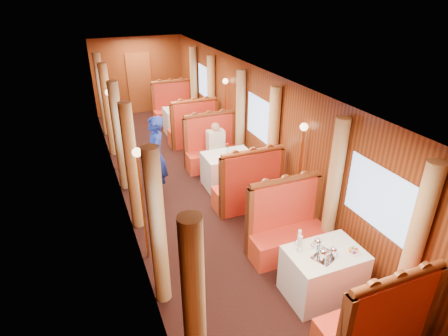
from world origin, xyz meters
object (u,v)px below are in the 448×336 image
banquette_far_aft (174,109)px  rose_vase_far (183,103)px  banquette_near_fwd (374,325)px  banquette_mid_aft (212,150)px  steward (156,157)px  table_near (323,273)px  teapot_left (323,256)px  passenger (216,142)px  banquette_near_aft (286,231)px  table_mid (228,170)px  banquette_far_fwd (193,130)px  fruit_plate (353,251)px  teapot_right (333,253)px  teapot_back (317,246)px  tea_tray (325,257)px  table_far (183,121)px  banquette_mid_fwd (248,189)px  rose_vase_mid (227,146)px

banquette_far_aft → rose_vase_far: (0.03, -1.02, 0.50)m
banquette_near_fwd → banquette_far_aft: bearing=90.0°
banquette_near_fwd → rose_vase_far: bearing=89.8°
banquette_mid_aft → steward: steward is taller
table_near → banquette_near_fwd: 1.02m
banquette_mid_aft → teapot_left: (-0.16, -4.64, 0.40)m
banquette_mid_aft → banquette_far_aft: size_ratio=1.00×
banquette_near_fwd → passenger: banquette_near_fwd is taller
banquette_near_aft → table_mid: size_ratio=1.28×
table_near → banquette_near_aft: banquette_near_aft is taller
banquette_near_fwd → rose_vase_far: banquette_near_fwd is taller
banquette_near_fwd → banquette_far_fwd: bearing=90.0°
banquette_near_aft → fruit_plate: (0.34, -1.16, 0.35)m
banquette_far_aft → teapot_right: (0.02, -8.13, 0.39)m
banquette_far_aft → steward: size_ratio=0.77×
table_near → teapot_back: size_ratio=5.86×
banquette_near_aft → tea_tray: bearing=-94.1°
table_near → table_far: bearing=90.0°
table_far → rose_vase_far: rose_vase_far is taller
banquette_near_aft → steward: size_ratio=0.77×
banquette_mid_aft → rose_vase_far: bearing=89.2°
teapot_left → banquette_mid_aft: bearing=95.7°
table_near → table_far: same height
table_mid → teapot_right: size_ratio=6.80×
table_mid → passenger: (-0.00, 0.73, 0.37)m
table_mid → teapot_left: size_ratio=5.92×
banquette_far_aft → passenger: size_ratio=1.76×
fruit_plate → passenger: passenger is taller
banquette_mid_aft → table_far: 2.49m
table_far → teapot_back: (-0.09, -6.91, 0.45)m
fruit_plate → steward: (-1.85, 3.83, 0.10)m
teapot_right → table_far: bearing=99.0°
banquette_far_aft → table_near: bearing=-90.0°
banquette_far_fwd → banquette_far_aft: same height
tea_tray → teapot_right: (0.10, -0.03, 0.06)m
table_near → banquette_far_fwd: size_ratio=0.78×
banquette_far_aft → teapot_right: banquette_far_aft is taller
banquette_mid_fwd → passenger: bearing=90.0°
table_far → teapot_back: teapot_back is taller
banquette_mid_aft → tea_tray: bearing=-91.0°
table_mid → steward: 1.60m
tea_tray → steward: bearing=110.8°
teapot_right → teapot_back: size_ratio=0.86×
banquette_mid_fwd → teapot_right: bearing=-89.6°
banquette_mid_fwd → teapot_left: bearing=-93.5°
banquette_near_aft → tea_tray: (-0.08, -1.10, 0.33)m
tea_tray → passenger: (0.08, 4.32, -0.02)m
banquette_mid_aft → steward: size_ratio=0.77×
tea_tray → rose_vase_mid: size_ratio=0.94×
table_near → fruit_plate: size_ratio=5.21×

